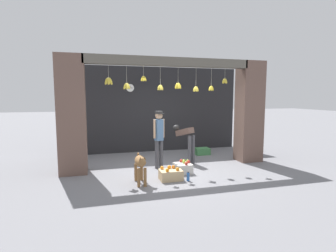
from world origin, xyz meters
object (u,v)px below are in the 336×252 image
object	(u,v)px
dog	(140,163)
water_bottle	(188,177)
worker_stooping	(186,138)
fruit_crate_oranges	(171,174)
wall_clock	(130,88)
fruit_crate_apples	(183,168)
shopkeeper	(159,135)
produce_box_green	(202,151)

from	to	relation	value
dog	water_bottle	xyz separation A→B (m)	(1.14, -0.09, -0.38)
dog	water_bottle	size ratio (longest dim) A/B	3.82
worker_stooping	water_bottle	xyz separation A→B (m)	(-0.53, -1.70, -0.65)
dog	water_bottle	bearing A→B (deg)	85.60
fruit_crate_oranges	water_bottle	xyz separation A→B (m)	(0.38, -0.20, -0.03)
worker_stooping	wall_clock	size ratio (longest dim) A/B	3.90
fruit_crate_apples	shopkeeper	bearing A→B (deg)	128.39
water_bottle	wall_clock	world-z (taller)	wall_clock
fruit_crate_oranges	wall_clock	bearing A→B (deg)	98.81
dog	wall_clock	bearing A→B (deg)	176.09
dog	fruit_crate_oranges	distance (m)	0.84
shopkeeper	worker_stooping	distance (m)	1.03
worker_stooping	produce_box_green	xyz separation A→B (m)	(0.92, 0.89, -0.64)
fruit_crate_oranges	water_bottle	distance (m)	0.43
wall_clock	fruit_crate_oranges	bearing A→B (deg)	-81.19
worker_stooping	fruit_crate_oranges	distance (m)	1.86
fruit_crate_apples	fruit_crate_oranges	bearing A→B (deg)	-134.66
produce_box_green	water_bottle	bearing A→B (deg)	-119.24
fruit_crate_oranges	water_bottle	world-z (taller)	fruit_crate_oranges
fruit_crate_oranges	wall_clock	distance (m)	4.05
fruit_crate_apples	water_bottle	size ratio (longest dim) A/B	2.01
fruit_crate_oranges	fruit_crate_apples	world-z (taller)	fruit_crate_apples
fruit_crate_oranges	wall_clock	xyz separation A→B (m)	(-0.52, 3.38, 2.18)
dog	wall_clock	distance (m)	3.94
worker_stooping	dog	bearing A→B (deg)	-159.75
water_bottle	shopkeeper	bearing A→B (deg)	107.38
fruit_crate_oranges	produce_box_green	xyz separation A→B (m)	(1.83, 2.39, -0.02)
worker_stooping	produce_box_green	world-z (taller)	worker_stooping
shopkeeper	fruit_crate_oranges	xyz separation A→B (m)	(0.03, -1.10, -0.81)
dog	fruit_crate_apples	world-z (taller)	dog
shopkeeper	fruit_crate_oranges	bearing A→B (deg)	74.74
shopkeeper	fruit_crate_oranges	world-z (taller)	shopkeeper
fruit_crate_apples	worker_stooping	bearing A→B (deg)	67.03
worker_stooping	wall_clock	bearing A→B (deg)	103.41
worker_stooping	fruit_crate_apples	xyz separation A→B (m)	(-0.44, -1.03, -0.62)
dog	wall_clock	xyz separation A→B (m)	(0.23, 3.49, 1.83)
worker_stooping	produce_box_green	size ratio (longest dim) A/B	2.28
dog	fruit_crate_apples	bearing A→B (deg)	115.42
worker_stooping	water_bottle	distance (m)	1.89
worker_stooping	fruit_crate_apples	bearing A→B (deg)	-136.86
produce_box_green	water_bottle	xyz separation A→B (m)	(-1.45, -2.59, -0.01)
water_bottle	wall_clock	xyz separation A→B (m)	(-0.90, 3.57, 2.21)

